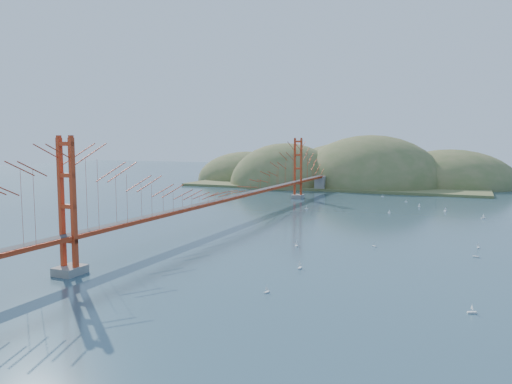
% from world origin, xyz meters
% --- Properties ---
extents(ground, '(320.00, 320.00, 0.00)m').
position_xyz_m(ground, '(0.00, 0.00, 0.00)').
color(ground, '#2B4756').
rests_on(ground, ground).
extents(bridge, '(2.20, 94.40, 12.00)m').
position_xyz_m(bridge, '(0.00, 0.18, 7.01)').
color(bridge, gray).
rests_on(bridge, ground).
extents(far_headlands, '(84.00, 58.00, 25.00)m').
position_xyz_m(far_headlands, '(2.21, 68.52, 0.00)').
color(far_headlands, olive).
rests_on(far_headlands, ground).
extents(sailboat_8, '(0.70, 0.70, 0.75)m').
position_xyz_m(sailboat_8, '(32.65, 16.65, 0.16)').
color(sailboat_8, white).
rests_on(sailboat_8, ground).
extents(sailboat_6, '(0.64, 0.64, 0.68)m').
position_xyz_m(sailboat_6, '(13.97, -11.80, 0.15)').
color(sailboat_6, white).
rests_on(sailboat_6, ground).
extents(sailboat_16, '(0.58, 0.58, 0.61)m').
position_xyz_m(sailboat_16, '(19.38, 16.80, 0.14)').
color(sailboat_16, white).
rests_on(sailboat_16, ground).
extents(sailboat_13, '(0.63, 0.63, 0.70)m').
position_xyz_m(sailboat_13, '(31.19, -26.85, 0.15)').
color(sailboat_13, white).
rests_on(sailboat_13, ground).
extents(sailboat_12, '(0.53, 0.45, 0.61)m').
position_xyz_m(sailboat_12, '(14.70, 39.44, 0.14)').
color(sailboat_12, white).
rests_on(sailboat_12, ground).
extents(sailboat_2, '(0.54, 0.54, 0.57)m').
position_xyz_m(sailboat_2, '(21.63, -8.73, 0.14)').
color(sailboat_2, white).
rests_on(sailboat_2, ground).
extents(sailboat_3, '(0.54, 0.43, 0.63)m').
position_xyz_m(sailboat_3, '(6.24, 16.00, 0.14)').
color(sailboat_3, white).
rests_on(sailboat_3, ground).
extents(sailboat_0, '(0.54, 0.64, 0.74)m').
position_xyz_m(sailboat_0, '(17.23, -20.50, 0.16)').
color(sailboat_0, white).
rests_on(sailboat_0, ground).
extents(sailboat_10, '(0.48, 0.52, 0.59)m').
position_xyz_m(sailboat_10, '(17.18, -28.10, 0.14)').
color(sailboat_10, white).
rests_on(sailboat_10, ground).
extents(sailboat_15, '(0.59, 0.59, 0.64)m').
position_xyz_m(sailboat_15, '(22.91, 26.60, 0.15)').
color(sailboat_15, white).
rests_on(sailboat_15, ground).
extents(sailboat_7, '(0.49, 0.42, 0.56)m').
position_xyz_m(sailboat_7, '(20.09, 32.16, 0.13)').
color(sailboat_7, white).
rests_on(sailboat_7, ground).
extents(sailboat_14, '(0.49, 0.57, 0.66)m').
position_xyz_m(sailboat_14, '(31.77, -5.11, 0.15)').
color(sailboat_14, white).
rests_on(sailboat_14, ground).
extents(sailboat_extra_0, '(0.58, 0.53, 0.65)m').
position_xyz_m(sailboat_extra_0, '(31.53, -9.59, 0.15)').
color(sailboat_extra_0, white).
rests_on(sailboat_extra_0, ground).
extents(sailboat_extra_1, '(0.69, 0.69, 0.74)m').
position_xyz_m(sailboat_extra_1, '(27.25, 22.50, 0.16)').
color(sailboat_extra_1, white).
rests_on(sailboat_extra_1, ground).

